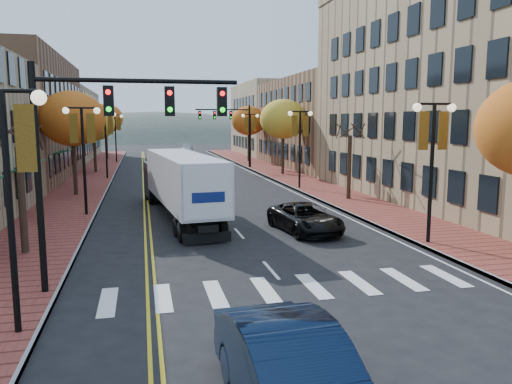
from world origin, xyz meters
TOP-DOWN VIEW (x-y plane):
  - ground at (0.00, 0.00)m, footprint 200.00×200.00m
  - sidewalk_left at (-9.00, 32.50)m, footprint 4.00×85.00m
  - sidewalk_right at (9.00, 32.50)m, footprint 4.00×85.00m
  - building_left_far at (-17.00, 61.00)m, footprint 12.00×26.00m
  - building_right_near at (18.50, 16.00)m, footprint 15.00×28.00m
  - building_right_mid at (18.50, 42.00)m, footprint 15.00×24.00m
  - building_right_far at (18.50, 64.00)m, footprint 15.00×20.00m
  - tree_left_a at (-9.00, 8.00)m, footprint 0.28×0.28m
  - tree_left_b at (-9.00, 24.00)m, footprint 4.48×4.48m
  - tree_left_c at (-9.00, 40.00)m, footprint 4.16×4.16m
  - tree_left_d at (-9.00, 58.00)m, footprint 4.61×4.61m
  - tree_right_b at (9.00, 18.00)m, footprint 0.28×0.28m
  - tree_right_c at (9.00, 34.00)m, footprint 4.48×4.48m
  - tree_right_d at (9.00, 50.00)m, footprint 4.35×4.35m
  - lamp_left_a at (-7.50, 0.00)m, footprint 1.96×0.36m
  - lamp_left_b at (-7.50, 16.00)m, footprint 1.96×0.36m
  - lamp_left_c at (-7.50, 34.00)m, footprint 1.96×0.36m
  - lamp_left_d at (-7.50, 52.00)m, footprint 1.96×0.36m
  - lamp_right_a at (7.50, 6.00)m, footprint 1.96×0.36m
  - lamp_right_b at (7.50, 24.00)m, footprint 1.96×0.36m
  - lamp_right_c at (7.50, 42.00)m, footprint 1.96×0.36m
  - traffic_mast_near at (-5.48, 3.00)m, footprint 6.10×0.35m
  - traffic_mast_far at (5.48, 42.00)m, footprint 6.10×0.34m
  - semi_truck at (-2.44, 14.73)m, footprint 3.72×14.35m
  - navy_sedan at (-1.89, -4.85)m, footprint 2.16×5.32m
  - black_suv at (3.15, 9.63)m, footprint 2.87×5.18m
  - car_far_white at (-2.11, 55.67)m, footprint 1.85×3.90m
  - car_far_silver at (2.27, 63.32)m, footprint 2.20×4.67m
  - car_far_oncoming at (2.92, 69.80)m, footprint 1.76×4.70m

SIDE VIEW (x-z plane):
  - ground at x=0.00m, z-range 0.00..0.00m
  - sidewalk_left at x=-9.00m, z-range 0.00..0.15m
  - sidewalk_right at x=9.00m, z-range 0.00..0.15m
  - car_far_white at x=-2.11m, z-range 0.00..1.29m
  - car_far_silver at x=2.27m, z-range 0.00..1.32m
  - black_suv at x=3.15m, z-range 0.00..1.37m
  - car_far_oncoming at x=2.92m, z-range 0.00..1.53m
  - navy_sedan at x=-1.89m, z-range 0.00..1.72m
  - semi_truck at x=-2.44m, z-range 0.30..3.85m
  - tree_left_a at x=-9.00m, z-range 0.15..4.35m
  - tree_right_b at x=9.00m, z-range 0.15..4.35m
  - lamp_left_a at x=-7.50m, z-range 1.27..7.32m
  - lamp_left_b at x=-7.50m, z-range 1.27..7.32m
  - lamp_left_c at x=-7.50m, z-range 1.27..7.32m
  - lamp_left_d at x=-7.50m, z-range 1.27..7.32m
  - lamp_right_a at x=7.50m, z-range 1.27..7.32m
  - lamp_right_b at x=7.50m, z-range 1.27..7.32m
  - lamp_right_c at x=7.50m, z-range 1.27..7.32m
  - building_left_far at x=-17.00m, z-range 0.00..9.50m
  - traffic_mast_near at x=-5.48m, z-range 1.42..8.42m
  - traffic_mast_far at x=5.48m, z-range 1.42..8.42m
  - building_right_mid at x=18.50m, z-range 0.00..10.00m
  - tree_left_c at x=-9.00m, z-range 1.71..8.40m
  - tree_right_d at x=9.00m, z-range 1.79..8.79m
  - tree_left_b at x=-9.00m, z-range 1.84..9.05m
  - tree_right_c at x=9.00m, z-range 1.84..9.05m
  - building_right_far at x=18.50m, z-range 0.00..11.00m
  - tree_left_d at x=-9.00m, z-range 1.89..9.31m
  - building_right_near at x=18.50m, z-range 0.00..15.00m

